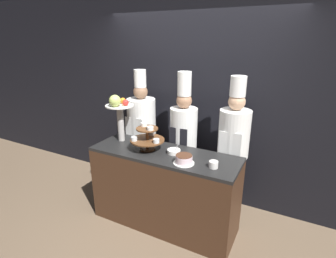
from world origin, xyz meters
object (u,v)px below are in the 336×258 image
(cup_white, at_px, (214,165))
(chef_center_right, at_px, (233,145))
(chef_center_left, at_px, (183,138))
(cake_round, at_px, (184,159))
(fruit_pedestal, at_px, (118,109))
(tiered_stand, at_px, (147,137))
(chef_left, at_px, (142,130))
(serving_bowl_far, at_px, (174,151))

(cup_white, bearing_deg, chef_center_right, 85.21)
(chef_center_left, bearing_deg, chef_center_right, -0.00)
(cake_round, bearing_deg, chef_center_left, 114.72)
(fruit_pedestal, height_order, cake_round, fruit_pedestal)
(tiered_stand, relative_size, cake_round, 1.81)
(cake_round, bearing_deg, tiered_stand, 165.82)
(cake_round, height_order, cup_white, cake_round)
(tiered_stand, relative_size, cup_white, 4.35)
(chef_left, distance_m, chef_center_left, 0.63)
(cup_white, xyz_separation_m, chef_center_right, (0.05, 0.57, 0.00))
(cup_white, distance_m, chef_center_right, 0.58)
(cake_round, distance_m, serving_bowl_far, 0.27)
(tiered_stand, height_order, chef_left, chef_left)
(cup_white, bearing_deg, cake_round, -170.68)
(chef_center_right, bearing_deg, chef_center_left, 180.00)
(chef_left, xyz_separation_m, chef_center_left, (0.63, 0.00, -0.00))
(tiered_stand, xyz_separation_m, chef_center_left, (0.23, 0.49, -0.13))
(tiered_stand, relative_size, chef_center_left, 0.22)
(serving_bowl_far, distance_m, chef_left, 0.84)
(fruit_pedestal, height_order, chef_center_right, chef_center_right)
(serving_bowl_far, relative_size, chef_left, 0.08)
(cake_round, distance_m, chef_center_left, 0.69)
(cake_round, bearing_deg, cup_white, 9.32)
(serving_bowl_far, distance_m, chef_center_left, 0.45)
(tiered_stand, xyz_separation_m, cake_round, (0.52, -0.13, -0.11))
(tiered_stand, bearing_deg, cup_white, -5.67)
(serving_bowl_far, bearing_deg, chef_center_right, 38.75)
(cake_round, xyz_separation_m, serving_bowl_far, (-0.20, 0.18, -0.02))
(chef_center_right, bearing_deg, serving_bowl_far, -141.25)
(tiered_stand, height_order, chef_center_right, chef_center_right)
(chef_left, height_order, chef_center_right, chef_left)
(chef_center_left, height_order, chef_center_right, chef_center_left)
(cake_round, relative_size, serving_bowl_far, 1.47)
(tiered_stand, height_order, chef_center_left, chef_center_left)
(serving_bowl_far, height_order, chef_left, chef_left)
(cup_white, xyz_separation_m, serving_bowl_far, (-0.50, 0.13, -0.01))
(fruit_pedestal, distance_m, cup_white, 1.33)
(tiered_stand, distance_m, serving_bowl_far, 0.34)
(cake_round, height_order, serving_bowl_far, serving_bowl_far)
(chef_center_left, distance_m, chef_center_right, 0.64)
(cake_round, distance_m, chef_left, 1.11)
(fruit_pedestal, height_order, cup_white, fruit_pedestal)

